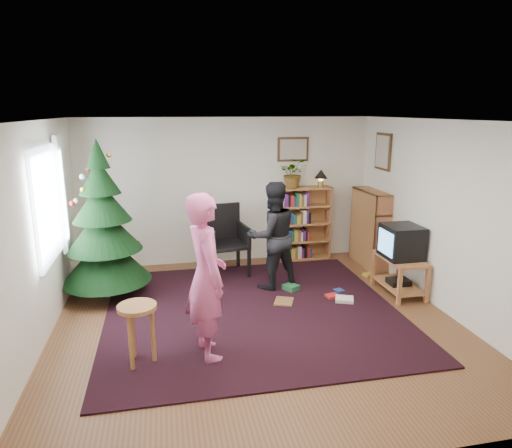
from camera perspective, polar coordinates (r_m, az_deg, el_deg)
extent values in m
plane|color=brown|center=(5.93, 0.13, -12.11)|extent=(5.00, 5.00, 0.00)
plane|color=white|center=(5.32, 0.14, 12.83)|extent=(5.00, 5.00, 0.00)
cube|color=silver|center=(7.90, -3.56, 4.11)|extent=(5.00, 0.02, 2.50)
cube|color=silver|center=(3.22, 9.38, -11.27)|extent=(5.00, 0.02, 2.50)
cube|color=silver|center=(5.57, -25.97, -1.58)|extent=(0.02, 5.00, 2.50)
cube|color=silver|center=(6.46, 22.39, 0.81)|extent=(0.02, 5.00, 2.50)
cube|color=black|center=(6.19, -0.45, -10.82)|extent=(3.80, 3.60, 0.02)
cube|color=silver|center=(6.07, -24.61, 2.21)|extent=(0.04, 1.20, 1.40)
cube|color=silver|center=(6.74, -23.01, 3.43)|extent=(0.06, 0.35, 1.60)
cube|color=#4C3319|center=(8.03, 4.65, 9.29)|extent=(0.55, 0.03, 0.42)
cube|color=beige|center=(8.03, 4.65, 9.29)|extent=(0.47, 0.01, 0.34)
cube|color=#4C3319|center=(7.84, 15.62, 8.71)|extent=(0.03, 0.50, 0.60)
cube|color=beige|center=(7.84, 15.62, 8.71)|extent=(0.01, 0.42, 0.52)
cylinder|color=#3F2816|center=(6.97, -17.97, -7.62)|extent=(0.12, 0.12, 0.24)
cone|color=black|center=(6.81, -18.26, -3.94)|extent=(1.24, 1.24, 0.70)
cone|color=black|center=(6.70, -18.54, -0.52)|extent=(1.04, 1.04, 0.62)
cone|color=black|center=(6.62, -18.80, 2.70)|extent=(0.80, 0.80, 0.55)
cone|color=black|center=(6.56, -19.04, 5.65)|extent=(0.56, 0.56, 0.48)
cone|color=black|center=(6.53, -19.25, 8.34)|extent=(0.32, 0.32, 0.40)
cube|color=#9D5A38|center=(8.16, 5.93, 0.08)|extent=(0.95, 0.30, 1.30)
cube|color=#9D5A38|center=(8.03, 6.05, 4.48)|extent=(0.95, 0.30, 0.03)
cube|color=#9D5A38|center=(8.03, 14.02, -0.50)|extent=(0.30, 0.95, 1.30)
cube|color=#9D5A38|center=(7.90, 14.29, 3.96)|extent=(0.30, 0.95, 0.03)
cube|color=#9D5A38|center=(6.92, 17.60, -4.14)|extent=(0.48, 0.86, 0.04)
cube|color=#9D5A38|center=(6.58, 17.50, -7.61)|extent=(0.05, 0.05, 0.51)
cube|color=#9D5A38|center=(6.79, 20.61, -7.21)|extent=(0.05, 0.05, 0.51)
cube|color=#9D5A38|center=(7.24, 14.46, -5.39)|extent=(0.05, 0.05, 0.51)
cube|color=#9D5A38|center=(7.43, 17.37, -5.10)|extent=(0.05, 0.05, 0.51)
cube|color=#9D5A38|center=(7.05, 17.35, -7.31)|extent=(0.44, 0.82, 0.03)
cube|color=black|center=(7.03, 17.38, -6.89)|extent=(0.30, 0.25, 0.08)
cube|color=black|center=(6.85, 17.76, -2.11)|extent=(0.49, 0.54, 0.47)
cube|color=#56A9EA|center=(6.73, 15.89, -2.25)|extent=(0.01, 0.42, 0.34)
cube|color=black|center=(7.35, -3.65, -2.62)|extent=(0.71, 0.71, 0.05)
cube|color=black|center=(7.54, -3.99, 0.28)|extent=(0.62, 0.15, 0.62)
cube|color=black|center=(7.14, -5.53, -5.31)|extent=(0.06, 0.06, 0.51)
cube|color=black|center=(7.21, -1.11, -5.04)|extent=(0.06, 0.06, 0.51)
cube|color=black|center=(7.66, -5.98, -3.95)|extent=(0.06, 0.06, 0.51)
cube|color=black|center=(7.73, -1.86, -3.71)|extent=(0.06, 0.06, 0.51)
cylinder|color=#9D5A38|center=(4.91, -14.67, -10.01)|extent=(0.40, 0.40, 0.04)
cylinder|color=#9D5A38|center=(5.05, -12.73, -13.43)|extent=(0.05, 0.05, 0.63)
cylinder|color=#9D5A38|center=(5.17, -15.19, -12.88)|extent=(0.05, 0.05, 0.63)
cylinder|color=#9D5A38|center=(4.95, -15.35, -14.19)|extent=(0.05, 0.05, 0.63)
imported|color=#D0538C|center=(4.87, -6.24, -6.58)|extent=(0.56, 0.73, 1.81)
imported|color=black|center=(6.73, 2.07, -1.49)|extent=(0.89, 0.76, 1.62)
imported|color=gray|center=(7.93, 4.71, 6.36)|extent=(0.53, 0.48, 0.51)
cylinder|color=#A57F33|center=(8.12, 8.09, 4.97)|extent=(0.09, 0.09, 0.09)
sphere|color=#FFD88C|center=(8.10, 8.11, 5.69)|extent=(0.09, 0.09, 0.09)
cone|color=black|center=(8.09, 8.13, 6.22)|extent=(0.23, 0.23, 0.15)
cube|color=#A51E19|center=(6.67, 9.52, -8.84)|extent=(0.20, 0.20, 0.08)
cube|color=navy|center=(6.91, 10.30, -8.04)|extent=(0.20, 0.20, 0.08)
cube|color=#1E592D|center=(6.86, 4.38, -8.02)|extent=(0.20, 0.20, 0.08)
cube|color=gold|center=(7.64, 13.86, -6.04)|extent=(0.20, 0.20, 0.08)
cube|color=brown|center=(6.44, 3.50, -9.52)|extent=(0.20, 0.20, 0.08)
cube|color=beige|center=(6.57, 10.98, -9.26)|extent=(0.20, 0.20, 0.08)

